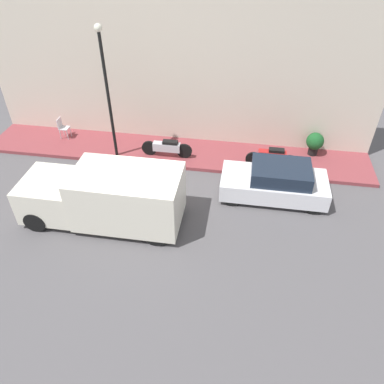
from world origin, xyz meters
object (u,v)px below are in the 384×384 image
Objects in this scene: scooter_silver at (167,147)px; motorcycle_red at (272,157)px; cafe_chair at (62,127)px; streetlamp at (106,83)px; delivery_van at (104,196)px; parked_car at (275,182)px; potted_plant at (315,142)px.

motorcycle_red reaches higher than scooter_silver.
streetlamp is at bearing -110.48° from cafe_chair.
streetlamp is 5.67× the size of cafe_chair.
delivery_van is at bearing 162.91° from scooter_silver.
parked_car is at bearing -112.41° from scooter_silver.
potted_plant is at bearing -54.22° from motorcycle_red.
scooter_silver is at bearing 67.59° from parked_car.
cafe_chair is (-0.33, 11.02, -0.04)m from potted_plant.
streetlamp reaches higher than delivery_van.
parked_car is 1.86× the size of motorcycle_red.
delivery_van reaches higher than parked_car.
cafe_chair reaches higher than motorcycle_red.
parked_car reaches higher than potted_plant.
delivery_van reaches higher than scooter_silver.
streetlamp is at bearing 99.56° from potted_plant.
parked_car is at bearing -103.43° from streetlamp.
potted_plant is 1.07× the size of cafe_chair.
cafe_chair is at bearing 37.72° from delivery_van.
streetlamp is at bearing 91.02° from motorcycle_red.
delivery_van is 2.51× the size of scooter_silver.
cafe_chair is (2.61, 9.37, 0.03)m from parked_car.
streetlamp is (-0.11, 6.45, 2.71)m from motorcycle_red.
parked_car is at bearing -68.79° from delivery_van.
streetlamp reaches higher than potted_plant.
cafe_chair is (1.05, 2.81, -2.64)m from streetlamp.
motorcycle_red is (-0.14, -4.31, 0.05)m from scooter_silver.
parked_car reaches higher than motorcycle_red.
delivery_van is 2.61× the size of motorcycle_red.
parked_car is 6.07m from delivery_van.
streetlamp is at bearing 13.58° from delivery_van.
scooter_silver is 2.29× the size of cafe_chair.
scooter_silver is 2.15× the size of potted_plant.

